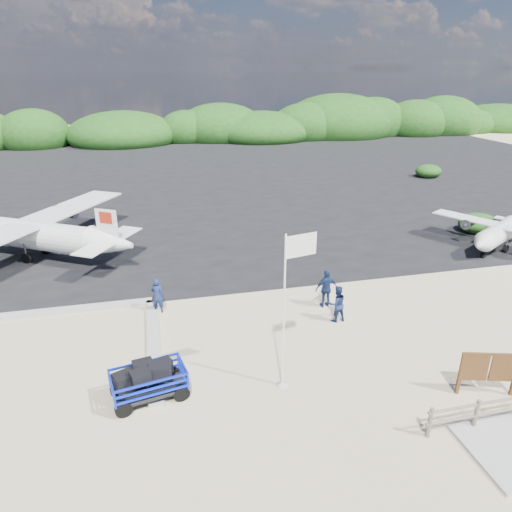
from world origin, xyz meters
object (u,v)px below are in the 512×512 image
Objects in this scene: crew_a at (157,295)px; crew_c at (326,289)px; baggage_cart at (150,398)px; crew_b at (337,304)px; flagpole at (282,385)px; aircraft_small at (133,177)px; signboard at (483,394)px; aircraft_large at (368,181)px.

crew_c is (7.20, -1.15, 0.07)m from crew_a.
crew_c reaches higher than baggage_cart.
crew_b reaches higher than baggage_cart.
flagpole reaches higher than crew_c.
crew_b is at bearing 85.08° from crew_c.
aircraft_small is at bearing -77.03° from crew_c.
flagpole is (4.27, -0.34, 0.00)m from baggage_cart.
crew_a is 0.25× the size of aircraft_small.
aircraft_small is at bearing 80.70° from baggage_cart.
aircraft_small is (-1.48, 27.69, -0.80)m from crew_a.
crew_c is (0.02, 1.26, 0.08)m from crew_b.
signboard reaches higher than baggage_cart.
crew_a is at bearing -23.05° from crew_b.
signboard is at bearing 78.22° from aircraft_small.
flagpole reaches higher than aircraft_small.
flagpole is at bearing 179.08° from signboard.
crew_b is (-2.87, 5.44, 0.79)m from signboard.
baggage_cart is 1.43× the size of crew_c.
aircraft_large is at bearing 86.99° from signboard.
baggage_cart is 33.30m from aircraft_small.
aircraft_small is at bearing -69.56° from crew_a.
signboard is 37.35m from aircraft_small.
baggage_cart is at bearing 18.23° from crew_b.
signboard is at bearing -23.13° from baggage_cart.
baggage_cart is 33.29m from aircraft_large.
baggage_cart is at bearing 175.46° from flagpole.
crew_a is 28.77m from aircraft_large.
aircraft_large is at bearing -123.37° from crew_b.
crew_a is (0.45, 5.60, 0.80)m from baggage_cart.
flagpole is 6.51m from signboard.
baggage_cart is 8.30m from crew_b.
crew_a is 27.74m from aircraft_small.
signboard is 30.23m from aircraft_large.
signboard is at bearing 113.32° from crew_b.
aircraft_large reaches higher than aircraft_small.
aircraft_large reaches higher than baggage_cart.
aircraft_small is (-21.41, 6.95, 0.00)m from aircraft_large.
flagpole reaches higher than crew_a.
baggage_cart is at bearing 102.81° from crew_a.
crew_a reaches higher than crew_b.
signboard is 0.30× the size of aircraft_small.
signboard is (6.22, -1.90, 0.00)m from flagpole.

